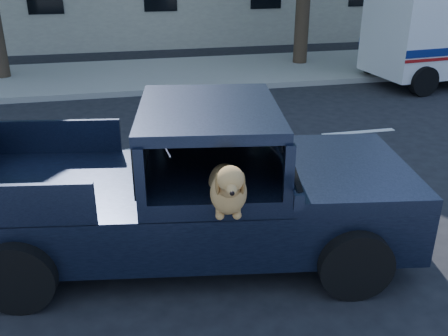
% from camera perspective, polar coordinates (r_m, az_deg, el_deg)
% --- Properties ---
extents(ground, '(120.00, 120.00, 0.00)m').
position_cam_1_polar(ground, '(6.65, -3.09, -8.21)').
color(ground, black).
rests_on(ground, ground).
extents(far_sidewalk, '(60.00, 4.00, 0.15)m').
position_cam_1_polar(far_sidewalk, '(15.20, -9.07, 10.43)').
color(far_sidewalk, gray).
rests_on(far_sidewalk, ground).
extents(lane_stripes, '(21.60, 0.14, 0.01)m').
position_cam_1_polar(lane_stripes, '(10.06, 4.90, 3.27)').
color(lane_stripes, silver).
rests_on(lane_stripes, ground).
extents(pickup_truck, '(5.54, 3.10, 1.89)m').
position_cam_1_polar(pickup_truck, '(6.14, -4.80, -4.28)').
color(pickup_truck, black).
rests_on(pickup_truck, ground).
extents(mail_truck, '(4.81, 2.77, 2.53)m').
position_cam_1_polar(mail_truck, '(15.64, 24.25, 12.92)').
color(mail_truck, silver).
rests_on(mail_truck, ground).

